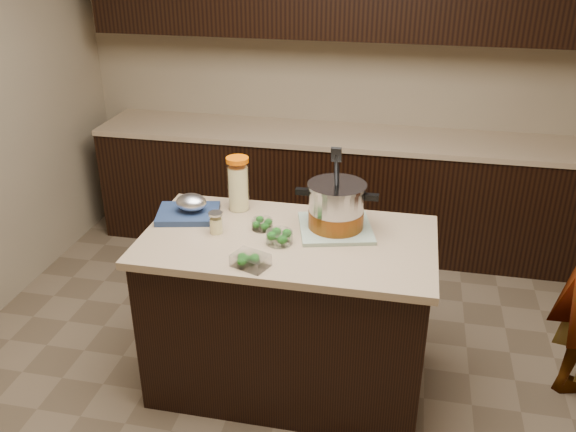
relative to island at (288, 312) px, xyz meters
name	(u,v)px	position (x,y,z in m)	size (l,w,h in m)	color
ground_plane	(288,379)	(0.00, 0.00, -0.45)	(4.00, 4.00, 0.00)	brown
room_shell	(288,74)	(0.00, 0.00, 1.26)	(4.04, 4.04, 2.72)	tan
back_cabinets	(335,126)	(0.00, 1.74, 0.49)	(3.60, 0.63, 2.33)	black
island	(288,312)	(0.00, 0.00, 0.00)	(1.46, 0.81, 0.90)	black
dish_towel	(335,228)	(0.22, 0.14, 0.46)	(0.36, 0.36, 0.02)	#578261
stock_pot	(336,209)	(0.22, 0.14, 0.57)	(0.42, 0.30, 0.42)	#B7B7BC
lemonade_pitcher	(238,186)	(-0.33, 0.28, 0.58)	(0.16, 0.16, 0.29)	#F6E596
mason_jar	(216,223)	(-0.37, -0.02, 0.50)	(0.09, 0.09, 0.12)	#F6E596
broccoli_tub_left	(262,225)	(-0.15, 0.07, 0.47)	(0.14, 0.14, 0.05)	silver
broccoli_tub_right	(279,238)	(-0.03, -0.06, 0.48)	(0.16, 0.16, 0.06)	silver
broccoli_tub_rect	(251,261)	(-0.11, -0.31, 0.47)	(0.19, 0.16, 0.06)	silver
blue_tray	(190,209)	(-0.56, 0.13, 0.49)	(0.37, 0.32, 0.12)	navy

